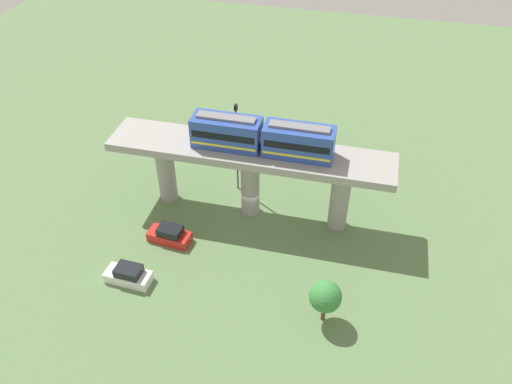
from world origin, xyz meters
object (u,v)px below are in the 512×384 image
Objects in this scene: train at (262,137)px; tree_near_viaduct at (325,297)px; tree_mid_lot at (299,135)px; signal_post at (237,145)px; parked_car_white at (128,275)px; parked_car_red at (170,235)px.

train reaches higher than tree_near_viaduct.
tree_mid_lot reaches higher than tree_near_viaduct.
signal_post is at bearing -143.03° from tree_near_viaduct.
parked_car_white is 0.98× the size of parked_car_red.
train is 13.32m from parked_car_red.
train is 17.69m from parked_car_white.
signal_post is at bearing -134.31° from train.
tree_mid_lot is (-22.10, 11.72, 2.81)m from parked_car_white.
tree_near_viaduct is at bearing 92.80° from parked_car_white.
parked_car_white is at bearing -90.20° from tree_near_viaduct.
signal_post is (6.73, -5.58, 2.27)m from tree_mid_lot.
parked_car_white is 0.83× the size of tree_mid_lot.
parked_car_red is at bearing -110.06° from tree_near_viaduct.
tree_mid_lot is at bearing 168.29° from train.
signal_post is at bearing 161.22° from parked_car_white.
train is 3.11× the size of parked_car_red.
signal_post is (-9.59, 4.39, 5.08)m from parked_car_red.
parked_car_white is at bearing -38.80° from train.
tree_near_viaduct is at bearing 34.06° from train.
tree_near_viaduct is 22.97m from tree_mid_lot.
parked_car_red is (6.19, -7.87, -8.79)m from train.
train reaches higher than tree_mid_lot.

